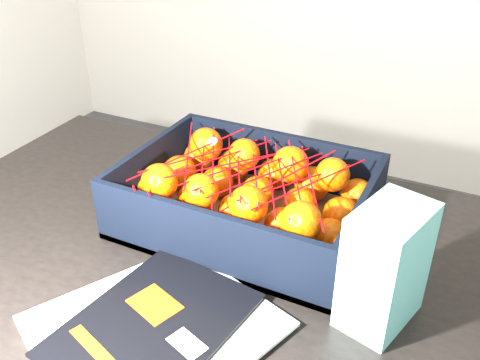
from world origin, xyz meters
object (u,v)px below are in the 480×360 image
at_px(produce_crate, 247,207).
at_px(retail_carton, 385,267).
at_px(magazine_stack, 154,327).
at_px(table, 204,294).

height_order(produce_crate, retail_carton, retail_carton).
bearing_deg(retail_carton, produce_crate, 169.98).
bearing_deg(magazine_stack, produce_crate, 89.87).
bearing_deg(produce_crate, table, -104.96).
bearing_deg(produce_crate, retail_carton, -25.35).
relative_size(produce_crate, retail_carton, 2.33).
xyz_separation_m(table, retail_carton, (0.31, -0.02, 0.19)).
bearing_deg(magazine_stack, retail_carton, 31.93).
distance_m(produce_crate, retail_carton, 0.32).
bearing_deg(table, produce_crate, 75.04).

